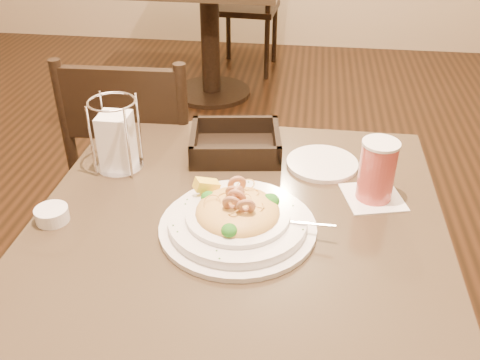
# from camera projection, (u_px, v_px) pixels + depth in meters

# --- Properties ---
(main_table) EXTENTS (0.90, 0.90, 0.75)m
(main_table) POSITION_uv_depth(u_px,v_px,m) (239.00, 293.00, 1.31)
(main_table) COLOR black
(main_table) RESTS_ON ground
(background_table) EXTENTS (0.91, 0.91, 0.75)m
(background_table) POSITION_uv_depth(u_px,v_px,m) (210.00, 18.00, 3.36)
(background_table) COLOR black
(background_table) RESTS_ON ground
(dining_chair_near) EXTENTS (0.44, 0.44, 0.93)m
(dining_chair_near) POSITION_uv_depth(u_px,v_px,m) (142.00, 170.00, 1.84)
(dining_chair_near) COLOR black
(dining_chair_near) RESTS_ON ground
(dining_chair_far) EXTENTS (0.45, 0.45, 0.93)m
(dining_chair_far) POSITION_uv_depth(u_px,v_px,m) (246.00, 3.00, 3.75)
(dining_chair_far) COLOR black
(dining_chair_far) RESTS_ON ground
(pasta_bowl) EXTENTS (0.37, 0.34, 0.11)m
(pasta_bowl) POSITION_uv_depth(u_px,v_px,m) (238.00, 218.00, 1.13)
(pasta_bowl) COLOR white
(pasta_bowl) RESTS_ON main_table
(drink_glass) EXTENTS (0.16, 0.16, 0.15)m
(drink_glass) POSITION_uv_depth(u_px,v_px,m) (377.00, 171.00, 1.20)
(drink_glass) COLOR white
(drink_glass) RESTS_ON main_table
(bread_basket) EXTENTS (0.26, 0.22, 0.06)m
(bread_basket) POSITION_uv_depth(u_px,v_px,m) (235.00, 146.00, 1.41)
(bread_basket) COLOR black
(bread_basket) RESTS_ON main_table
(napkin_caddy) EXTENTS (0.12, 0.12, 0.19)m
(napkin_caddy) POSITION_uv_depth(u_px,v_px,m) (117.00, 140.00, 1.32)
(napkin_caddy) COLOR silver
(napkin_caddy) RESTS_ON main_table
(side_plate) EXTENTS (0.22, 0.22, 0.01)m
(side_plate) POSITION_uv_depth(u_px,v_px,m) (322.00, 163.00, 1.37)
(side_plate) COLOR white
(side_plate) RESTS_ON main_table
(butter_ramekin) EXTENTS (0.08, 0.08, 0.03)m
(butter_ramekin) POSITION_uv_depth(u_px,v_px,m) (52.00, 215.00, 1.16)
(butter_ramekin) COLOR white
(butter_ramekin) RESTS_ON main_table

